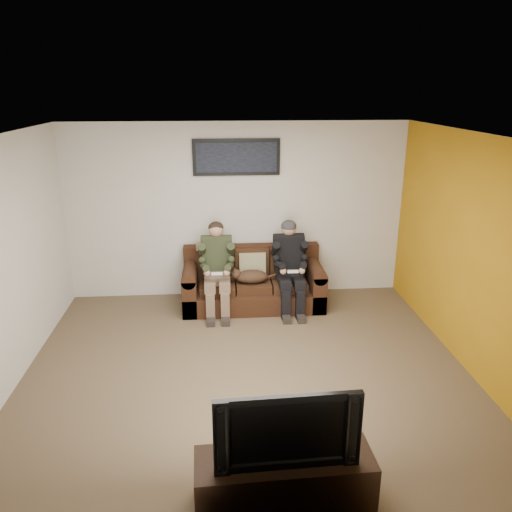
{
  "coord_description": "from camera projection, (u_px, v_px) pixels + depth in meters",
  "views": [
    {
      "loc": [
        -0.29,
        -4.96,
        3.06
      ],
      "look_at": [
        0.2,
        1.2,
        0.95
      ],
      "focal_mm": 35.0,
      "sensor_mm": 36.0,
      "label": 1
    }
  ],
  "objects": [
    {
      "name": "person_left",
      "position": [
        217.0,
        263.0,
        7.01
      ],
      "size": [
        0.51,
        0.87,
        1.26
      ],
      "color": "brown",
      "rests_on": "sofa"
    },
    {
      "name": "television",
      "position": [
        285.0,
        424.0,
        3.63
      ],
      "size": [
        1.07,
        0.18,
        0.61
      ],
      "primitive_type": "imported",
      "rotation": [
        0.0,
        0.0,
        0.04
      ],
      "color": "black",
      "rests_on": "tv_stand"
    },
    {
      "name": "ceiling",
      "position": [
        245.0,
        136.0,
        4.85
      ],
      "size": [
        5.0,
        5.0,
        0.0
      ],
      "primitive_type": "plane",
      "rotation": [
        3.14,
        0.0,
        0.0
      ],
      "color": "silver",
      "rests_on": "ground"
    },
    {
      "name": "throw_pillow",
      "position": [
        252.0,
        265.0,
        7.27
      ],
      "size": [
        0.38,
        0.18,
        0.38
      ],
      "primitive_type": "cube",
      "rotation": [
        -0.21,
        0.0,
        0.0
      ],
      "color": "#8A7F5A",
      "rests_on": "sofa"
    },
    {
      "name": "accent_wall_right",
      "position": [
        473.0,
        256.0,
        5.46
      ],
      "size": [
        0.0,
        4.5,
        4.5
      ],
      "primitive_type": "plane",
      "rotation": [
        1.57,
        0.0,
        -1.57
      ],
      "color": "#AE7811",
      "rests_on": "ground"
    },
    {
      "name": "wall_front",
      "position": [
        268.0,
        380.0,
        3.15
      ],
      "size": [
        5.0,
        0.0,
        5.0
      ],
      "primitive_type": "plane",
      "rotation": [
        -1.57,
        0.0,
        0.0
      ],
      "color": "beige",
      "rests_on": "ground"
    },
    {
      "name": "throw_blanket",
      "position": [
        210.0,
        246.0,
        7.35
      ],
      "size": [
        0.41,
        0.2,
        0.07
      ],
      "primitive_type": "cube",
      "color": "tan",
      "rests_on": "sofa"
    },
    {
      "name": "person_right",
      "position": [
        290.0,
        261.0,
        7.08
      ],
      "size": [
        0.51,
        0.86,
        1.27
      ],
      "color": "black",
      "rests_on": "sofa"
    },
    {
      "name": "framed_poster",
      "position": [
        236.0,
        157.0,
        7.11
      ],
      "size": [
        1.25,
        0.05,
        0.52
      ],
      "color": "black",
      "rests_on": "wall_back"
    },
    {
      "name": "wall_back",
      "position": [
        237.0,
        211.0,
        7.4
      ],
      "size": [
        5.0,
        0.0,
        5.0
      ],
      "primitive_type": "plane",
      "rotation": [
        1.57,
        0.0,
        0.0
      ],
      "color": "beige",
      "rests_on": "ground"
    },
    {
      "name": "wall_left",
      "position": [
        2.0,
        268.0,
        5.09
      ],
      "size": [
        0.0,
        4.5,
        4.5
      ],
      "primitive_type": "plane",
      "rotation": [
        1.57,
        0.0,
        1.57
      ],
      "color": "beige",
      "rests_on": "ground"
    },
    {
      "name": "floor",
      "position": [
        247.0,
        369.0,
        5.69
      ],
      "size": [
        5.0,
        5.0,
        0.0
      ],
      "primitive_type": "plane",
      "color": "brown",
      "rests_on": "ground"
    },
    {
      "name": "sofa",
      "position": [
        253.0,
        283.0,
        7.33
      ],
      "size": [
        2.01,
        0.87,
        0.82
      ],
      "color": "#341C0F",
      "rests_on": "ground"
    },
    {
      "name": "wall_right",
      "position": [
        474.0,
        256.0,
        5.46
      ],
      "size": [
        0.0,
        4.5,
        4.5
      ],
      "primitive_type": "plane",
      "rotation": [
        1.57,
        0.0,
        -1.57
      ],
      "color": "beige",
      "rests_on": "ground"
    },
    {
      "name": "cat",
      "position": [
        250.0,
        276.0,
        7.07
      ],
      "size": [
        0.66,
        0.26,
        0.24
      ],
      "color": "#4C311D",
      "rests_on": "sofa"
    },
    {
      "name": "tv_stand",
      "position": [
        284.0,
        481.0,
        3.8
      ],
      "size": [
        1.37,
        0.48,
        0.42
      ],
      "primitive_type": "cube",
      "rotation": [
        0.0,
        0.0,
        0.04
      ],
      "color": "black",
      "rests_on": "ground"
    }
  ]
}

